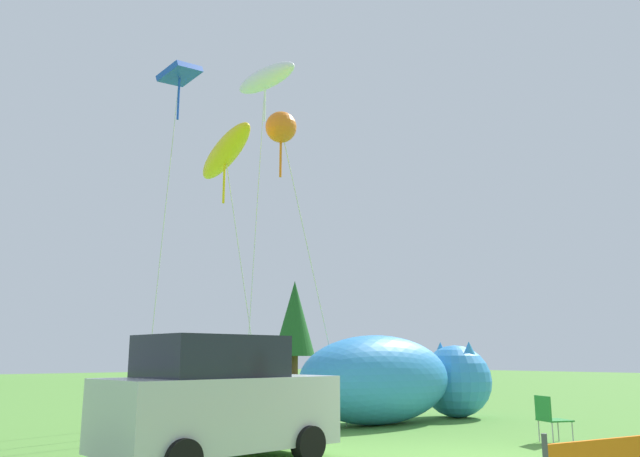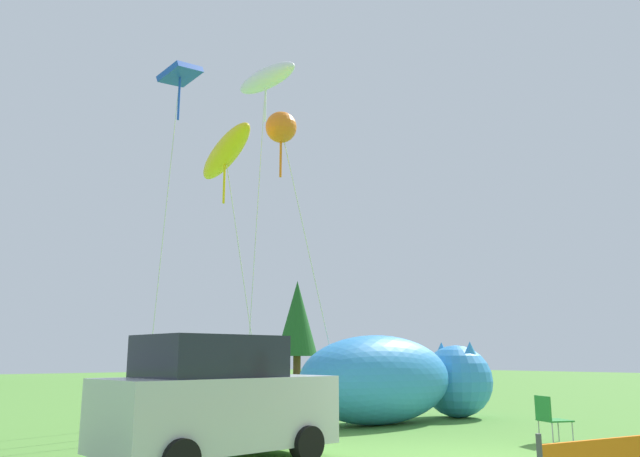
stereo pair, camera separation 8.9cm
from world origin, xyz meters
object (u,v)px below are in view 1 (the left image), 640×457
Objects in this scene: inflatable_cat at (397,382)px; kite_blue_box at (179,81)px; folding_chair at (550,416)px; kite_yellow_hero at (225,153)px; kite_orange_flower at (281,129)px; parked_car at (217,400)px; kite_white_ghost at (265,79)px.

kite_blue_box reaches higher than inflatable_cat.
kite_blue_box is at bearing 147.21° from folding_chair.
folding_chair is 0.13× the size of kite_yellow_hero.
kite_orange_flower is (-3.56, 0.48, 6.26)m from inflatable_cat.
kite_orange_flower is (0.99, -1.01, 0.61)m from kite_yellow_hero.
folding_chair is at bearing -21.55° from parked_car.
inflatable_cat is (6.91, 2.28, 0.04)m from parked_car.
kite_orange_flower reaches higher than parked_car.
kite_white_ghost is at bearing -14.42° from kite_blue_box.
inflatable_cat is at bearing -18.09° from kite_yellow_hero.
kite_white_ghost is (4.17, 4.61, 8.54)m from parked_car.
kite_yellow_hero reaches higher than parked_car.
kite_yellow_hero is at bearing 56.19° from parked_car.
folding_chair is 0.10× the size of kite_blue_box.
parked_car is at bearing -122.10° from kite_yellow_hero.
inflatable_cat is 0.64× the size of kite_white_ghost.
parked_car is 0.50× the size of kite_orange_flower.
inflatable_cat reaches higher than folding_chair.
kite_yellow_hero reaches higher than inflatable_cat.
kite_white_ghost reaches higher than inflatable_cat.
inflatable_cat is 7.41m from kite_yellow_hero.
kite_white_ghost is (2.40, -0.62, 0.57)m from kite_blue_box.
kite_orange_flower is (-0.81, -1.85, -2.23)m from kite_white_ghost.
kite_white_ghost is at bearing 133.38° from folding_chair.
kite_blue_box is 2.54m from kite_white_ghost.
kite_blue_box is at bearing 69.63° from parked_car.
kite_yellow_hero is 0.94× the size of kite_orange_flower.
kite_yellow_hero is (2.36, 3.76, 5.69)m from parked_car.
folding_chair is at bearing -72.46° from kite_white_ghost.
kite_blue_box is at bearing 165.58° from kite_white_ghost.
kite_white_ghost is 3.47m from kite_yellow_hero.
parked_car is 0.60× the size of inflatable_cat.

